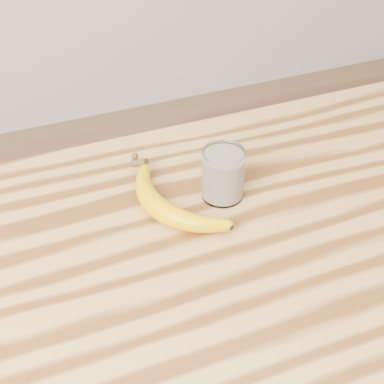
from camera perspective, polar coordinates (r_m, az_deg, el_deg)
name	(u,v)px	position (r m, az deg, el deg)	size (l,w,h in m)	color
table	(254,324)	(0.88, 6.62, -13.78)	(1.20, 0.80, 0.90)	#B68344
smoothie_glass	(223,175)	(0.86, 3.33, 1.86)	(0.07, 0.07, 0.09)	white
banana	(160,210)	(0.83, -3.44, -1.90)	(0.11, 0.29, 0.04)	#D6A500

